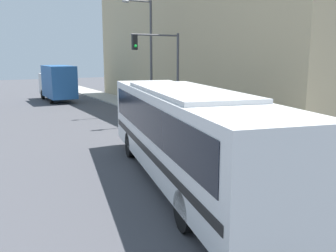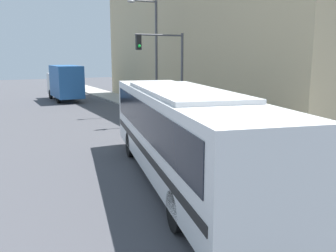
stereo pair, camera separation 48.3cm
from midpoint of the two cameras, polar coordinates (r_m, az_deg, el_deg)
The scene contains 11 objects.
ground_plane at distance 13.97m, azimuth 3.58°, elevation -7.48°, with size 120.00×120.00×0.00m, color #47474C.
sidewalk at distance 34.13m, azimuth -5.00°, elevation 3.52°, with size 2.72×70.00×0.12m.
building_facade at distance 31.78m, azimuth 5.60°, elevation 14.15°, with size 6.00×28.77×12.49m.
city_bus at distance 12.66m, azimuth 3.21°, elevation -0.48°, with size 5.18×12.71×3.27m.
delivery_truck at distance 37.33m, azimuth -15.11°, elevation 6.51°, with size 2.27×6.75×3.37m.
fire_hydrant at distance 20.66m, azimuth 8.70°, elevation -0.19°, with size 0.21×0.28×0.72m.
traffic_light_pole at distance 23.78m, azimuth 0.44°, elevation 9.76°, with size 3.28×0.35×5.59m.
parking_meter at distance 25.44m, azimuth 1.13°, elevation 3.24°, with size 0.14×0.14×1.33m.
street_lamp at distance 27.85m, azimuth -1.77°, elevation 11.72°, with size 2.29×0.28×8.07m.
pedestrian_near_corner at distance 20.15m, azimuth 14.59°, elevation 0.84°, with size 0.34×0.34×1.74m.
pedestrian_mid_block at distance 21.27m, azimuth 10.53°, elevation 1.31°, with size 0.34×0.34×1.60m.
Camera 2 is at (-6.55, -11.52, 4.39)m, focal length 40.00 mm.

